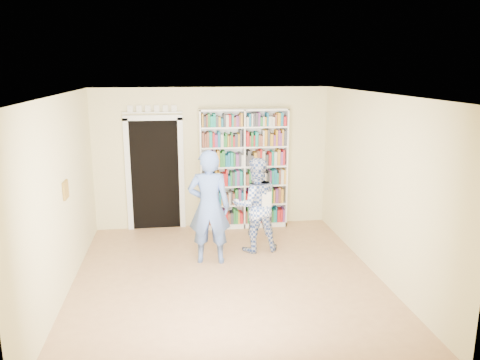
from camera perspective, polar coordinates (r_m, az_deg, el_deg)
name	(u,v)px	position (r m, az deg, el deg)	size (l,w,h in m)	color
floor	(227,279)	(7.08, -1.55, -12.01)	(5.00, 5.00, 0.00)	#9F714D
ceiling	(226,95)	(6.40, -1.71, 10.37)	(5.00, 5.00, 0.00)	white
wall_back	(212,158)	(9.04, -3.39, 2.66)	(4.50, 4.50, 0.00)	beige
wall_left	(61,197)	(6.76, -20.97, -1.98)	(5.00, 5.00, 0.00)	beige
wall_right	(378,186)	(7.21, 16.45, -0.69)	(5.00, 5.00, 0.00)	beige
bookshelf	(244,168)	(8.99, 0.45, 1.41)	(1.68, 0.31, 2.31)	white
doorway	(155,169)	(9.03, -10.34, 1.35)	(1.10, 0.08, 2.43)	black
wall_art	(66,190)	(6.93, -20.49, -1.14)	(0.03, 0.25, 0.25)	brown
man_blue	(209,207)	(7.38, -3.79, -3.32)	(0.67, 0.44, 1.83)	#4E6AAD
man_plaid	(255,205)	(7.87, 1.88, -3.04)	(0.78, 0.61, 1.61)	#314D96
paper_sheet	(267,200)	(7.68, 3.30, -2.50)	(0.20, 0.01, 0.28)	white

